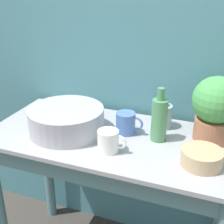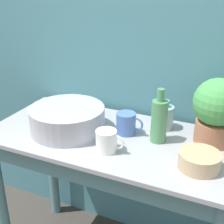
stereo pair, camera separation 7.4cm
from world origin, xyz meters
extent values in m
cube|color=teal|center=(0.00, 0.61, 1.20)|extent=(6.00, 0.05, 2.40)
cylinder|color=slate|center=(-0.53, 0.05, 0.40)|extent=(0.06, 0.06, 0.80)
cylinder|color=slate|center=(-0.53, 0.51, 0.40)|extent=(0.06, 0.06, 0.80)
cylinder|color=slate|center=(0.53, 0.51, 0.40)|extent=(0.06, 0.06, 0.80)
cube|color=slate|center=(0.00, 0.05, 0.75)|extent=(1.05, 0.02, 0.10)
cube|color=#9E9EA3|center=(0.00, 0.28, 0.81)|extent=(1.15, 0.56, 0.02)
cylinder|color=#A36647|center=(0.43, 0.41, 0.87)|extent=(0.16, 0.16, 0.10)
sphere|color=#47994C|center=(0.43, 0.41, 1.01)|extent=(0.21, 0.21, 0.21)
cylinder|color=#A8A8B2|center=(-0.22, 0.25, 0.88)|extent=(0.35, 0.35, 0.12)
cylinder|color=#4C8C59|center=(0.21, 0.32, 0.91)|extent=(0.07, 0.07, 0.19)
cylinder|color=#4C8C59|center=(0.21, 0.32, 1.04)|extent=(0.03, 0.03, 0.05)
cylinder|color=#93B2BC|center=(0.19, 0.46, 0.87)|extent=(0.09, 0.09, 0.11)
cylinder|color=#93B2BC|center=(0.19, 0.46, 0.94)|extent=(0.04, 0.04, 0.03)
cylinder|color=#4C70B7|center=(0.05, 0.33, 0.87)|extent=(0.09, 0.09, 0.10)
torus|color=#4C70B7|center=(0.10, 0.33, 0.87)|extent=(0.07, 0.01, 0.07)
cylinder|color=white|center=(0.03, 0.15, 0.86)|extent=(0.09, 0.09, 0.09)
torus|color=white|center=(0.08, 0.15, 0.87)|extent=(0.06, 0.01, 0.06)
cylinder|color=tan|center=(0.41, 0.18, 0.85)|extent=(0.16, 0.16, 0.06)
camera|label=1|loc=(0.45, -0.90, 1.50)|focal=50.00mm
camera|label=2|loc=(0.52, -0.88, 1.50)|focal=50.00mm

